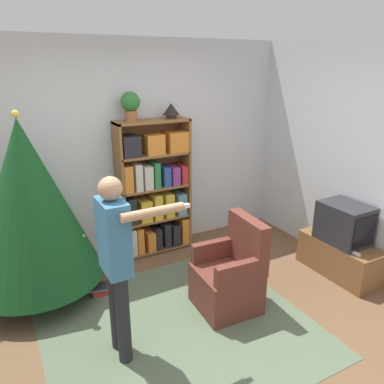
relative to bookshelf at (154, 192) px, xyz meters
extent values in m
plane|color=brown|center=(-0.32, -1.74, -0.80)|extent=(14.00, 14.00, 0.00)
cube|color=silver|center=(-0.32, 0.22, 0.50)|extent=(8.00, 0.10, 2.60)
cube|color=#56664C|center=(-0.44, -1.51, -0.79)|extent=(2.33, 2.16, 0.01)
cube|color=brown|center=(-0.43, 0.01, 0.04)|extent=(0.03, 0.29, 1.68)
cube|color=brown|center=(0.44, 0.01, 0.04)|extent=(0.03, 0.29, 1.68)
cube|color=brown|center=(0.00, 0.01, 0.87)|extent=(0.90, 0.29, 0.03)
cube|color=brown|center=(0.00, 0.15, 0.04)|extent=(0.90, 0.01, 1.68)
cube|color=brown|center=(0.00, 0.01, -0.77)|extent=(0.87, 0.29, 0.03)
cube|color=beige|center=(-0.35, 0.00, -0.58)|extent=(0.09, 0.27, 0.34)
cube|color=orange|center=(-0.25, -0.01, -0.59)|extent=(0.08, 0.26, 0.33)
cube|color=orange|center=(-0.11, -0.01, -0.63)|extent=(0.10, 0.26, 0.25)
cube|color=#232328|center=(-0.01, -0.02, -0.61)|extent=(0.08, 0.24, 0.28)
cube|color=#232328|center=(0.12, -0.02, -0.59)|extent=(0.09, 0.24, 0.32)
cube|color=#232328|center=(0.24, -0.02, -0.62)|extent=(0.10, 0.25, 0.27)
cube|color=orange|center=(0.37, 0.00, -0.58)|extent=(0.09, 0.27, 0.34)
cube|color=brown|center=(0.00, 0.01, -0.35)|extent=(0.87, 0.29, 0.03)
cube|color=#232328|center=(-0.34, -0.02, -0.17)|extent=(0.10, 0.24, 0.33)
cube|color=gold|center=(-0.16, -0.02, -0.21)|extent=(0.14, 0.24, 0.26)
cube|color=gold|center=(0.00, -0.02, -0.18)|extent=(0.11, 0.25, 0.32)
cube|color=gold|center=(0.16, -0.02, -0.19)|extent=(0.11, 0.23, 0.30)
cube|color=#5B899E|center=(0.33, -0.01, -0.20)|extent=(0.12, 0.26, 0.28)
cube|color=brown|center=(0.00, 0.01, 0.06)|extent=(0.87, 0.29, 0.03)
cube|color=orange|center=(-0.36, -0.03, 0.23)|extent=(0.11, 0.23, 0.32)
cube|color=beige|center=(-0.24, -0.02, 0.23)|extent=(0.09, 0.23, 0.32)
cube|color=beige|center=(-0.11, 0.00, 0.22)|extent=(0.11, 0.27, 0.28)
cube|color=#2D7A42|center=(0.00, -0.02, 0.23)|extent=(0.07, 0.24, 0.31)
cube|color=#284C93|center=(0.13, -0.01, 0.20)|extent=(0.09, 0.26, 0.24)
cube|color=#843889|center=(0.25, 0.00, 0.19)|extent=(0.10, 0.28, 0.23)
cube|color=#B22D28|center=(0.37, 0.00, 0.19)|extent=(0.08, 0.27, 0.23)
cube|color=brown|center=(0.00, 0.01, 0.47)|extent=(0.87, 0.29, 0.03)
cube|color=#232328|center=(-0.30, -0.01, 0.61)|extent=(0.21, 0.25, 0.24)
cube|color=orange|center=(-0.01, -0.04, 0.61)|extent=(0.22, 0.21, 0.24)
cube|color=orange|center=(0.29, -0.01, 0.61)|extent=(0.25, 0.26, 0.24)
cube|color=brown|center=(1.62, -1.54, -0.59)|extent=(0.42, 0.93, 0.40)
cube|color=#28282D|center=(1.62, -1.54, -0.17)|extent=(0.41, 0.52, 0.44)
cube|color=black|center=(1.62, -1.81, -0.17)|extent=(0.34, 0.01, 0.35)
cube|color=white|center=(1.50, -1.82, -0.38)|extent=(0.04, 0.12, 0.02)
cylinder|color=#4C3323|center=(-1.46, -0.36, -0.75)|extent=(0.36, 0.36, 0.10)
cylinder|color=brown|center=(-1.46, -0.36, -0.64)|extent=(0.08, 0.08, 0.12)
cone|color=#14471E|center=(-1.46, -0.36, 0.24)|extent=(1.31, 1.31, 1.63)
sphere|color=gold|center=(-1.53, -0.21, 0.60)|extent=(0.06, 0.06, 0.06)
sphere|color=#335BB2|center=(-1.15, -0.17, 0.09)|extent=(0.06, 0.06, 0.06)
sphere|color=silver|center=(-0.95, -0.27, -0.31)|extent=(0.07, 0.07, 0.07)
sphere|color=gold|center=(-1.65, -0.27, 0.49)|extent=(0.04, 0.04, 0.04)
sphere|color=gold|center=(-1.58, -0.10, 0.30)|extent=(0.07, 0.07, 0.07)
sphere|color=gold|center=(-1.03, -0.52, -0.16)|extent=(0.06, 0.06, 0.06)
sphere|color=#B74C93|center=(-1.26, -0.30, 0.48)|extent=(0.04, 0.04, 0.04)
sphere|color=silver|center=(-1.46, -0.25, 0.76)|extent=(0.04, 0.04, 0.04)
sphere|color=#E5CC4C|center=(-1.46, -0.36, 1.08)|extent=(0.07, 0.07, 0.07)
cube|color=brown|center=(0.12, -1.46, -0.59)|extent=(0.59, 0.59, 0.42)
cube|color=brown|center=(0.35, -1.47, -0.13)|extent=(0.15, 0.57, 0.50)
cube|color=brown|center=(0.13, -1.22, -0.28)|extent=(0.51, 0.11, 0.20)
cube|color=brown|center=(0.10, -1.70, -0.28)|extent=(0.51, 0.11, 0.20)
cylinder|color=#232328|center=(-0.99, -1.48, -0.41)|extent=(0.11, 0.11, 0.78)
cylinder|color=#232328|center=(-0.99, -1.66, -0.41)|extent=(0.11, 0.11, 0.78)
cube|color=teal|center=(-0.99, -1.57, 0.28)|extent=(0.18, 0.32, 0.59)
cylinder|color=tan|center=(-0.99, -1.37, 0.25)|extent=(0.07, 0.07, 0.47)
cylinder|color=tan|center=(-0.75, -1.77, 0.50)|extent=(0.48, 0.08, 0.07)
cube|color=white|center=(-0.51, -1.77, 0.50)|extent=(0.11, 0.04, 0.03)
sphere|color=tan|center=(-0.99, -1.57, 0.66)|extent=(0.18, 0.18, 0.18)
cylinder|color=#935B38|center=(-0.25, 0.01, 0.95)|extent=(0.14, 0.14, 0.12)
sphere|color=#2D7033|center=(-0.25, 0.01, 1.11)|extent=(0.22, 0.22, 0.22)
cylinder|color=#473828|center=(0.25, 0.01, 0.91)|extent=(0.12, 0.12, 0.04)
cone|color=black|center=(0.25, 0.01, 1.00)|extent=(0.20, 0.20, 0.14)
cube|color=#B22D28|center=(-0.92, -0.64, -0.78)|extent=(0.16, 0.15, 0.04)
cube|color=#B22D28|center=(-0.92, -0.65, -0.75)|extent=(0.17, 0.13, 0.03)
cube|color=#5B899E|center=(-0.93, -0.66, -0.72)|extent=(0.23, 0.15, 0.02)
cube|color=#232328|center=(-0.93, -0.65, -0.70)|extent=(0.22, 0.15, 0.02)
camera|label=1|loc=(-1.69, -4.08, 1.50)|focal=35.00mm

